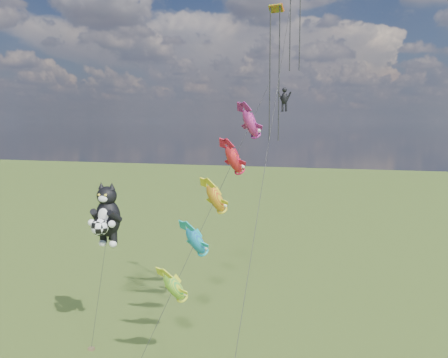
# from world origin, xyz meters

# --- Properties ---
(cat_kite_rig) EXTENTS (2.21, 3.99, 11.64)m
(cat_kite_rig) POSITION_xyz_m (2.40, 8.00, 9.20)
(cat_kite_rig) COLOR brown
(cat_kite_rig) RESTS_ON ground
(fish_windsock_rig) EXTENTS (5.48, 15.08, 18.95)m
(fish_windsock_rig) POSITION_xyz_m (10.58, 8.96, 10.64)
(fish_windsock_rig) COLOR brown
(fish_windsock_rig) RESTS_ON ground
(parafoil_rig) EXTENTS (1.89, 17.55, 27.86)m
(parafoil_rig) POSITION_xyz_m (15.21, 9.68, 19.37)
(parafoil_rig) COLOR brown
(parafoil_rig) RESTS_ON ground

